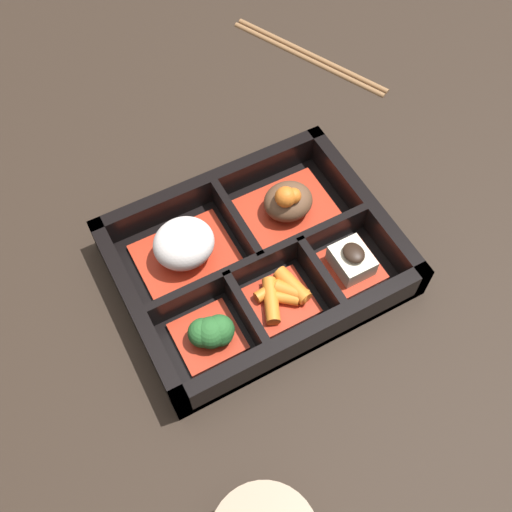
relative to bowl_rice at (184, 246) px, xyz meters
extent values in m
plane|color=black|center=(0.06, -0.04, -0.03)|extent=(3.00, 3.00, 0.00)
cube|color=black|center=(0.06, -0.04, -0.03)|extent=(0.27, 0.21, 0.01)
cube|color=black|center=(0.06, -0.14, -0.01)|extent=(0.27, 0.01, 0.04)
cube|color=black|center=(0.06, 0.06, -0.01)|extent=(0.27, 0.01, 0.04)
cube|color=black|center=(-0.07, -0.04, -0.01)|extent=(0.01, 0.21, 0.04)
cube|color=black|center=(0.18, -0.04, -0.01)|extent=(0.01, 0.21, 0.04)
cube|color=black|center=(0.06, -0.05, -0.01)|extent=(0.24, 0.01, 0.04)
cube|color=black|center=(0.02, -0.09, -0.01)|extent=(0.01, 0.08, 0.04)
cube|color=black|center=(0.10, -0.09, -0.01)|extent=(0.01, 0.08, 0.04)
cube|color=black|center=(0.06, 0.00, -0.01)|extent=(0.01, 0.10, 0.04)
cube|color=#B22D19|center=(0.00, 0.00, -0.02)|extent=(0.10, 0.08, 0.01)
ellipsoid|color=silver|center=(0.00, 0.00, 0.01)|extent=(0.06, 0.05, 0.05)
cube|color=#B22D19|center=(0.12, 0.00, -0.02)|extent=(0.10, 0.08, 0.01)
ellipsoid|color=brown|center=(0.12, 0.00, 0.00)|extent=(0.05, 0.05, 0.03)
sphere|color=#D1661E|center=(0.12, -0.01, 0.02)|extent=(0.02, 0.02, 0.02)
sphere|color=#D1661E|center=(0.11, -0.01, 0.02)|extent=(0.02, 0.02, 0.02)
cube|color=#B22D19|center=(-0.02, -0.09, -0.02)|extent=(0.06, 0.06, 0.01)
sphere|color=#265B28|center=(-0.01, -0.09, 0.00)|extent=(0.03, 0.03, 0.03)
sphere|color=#265B28|center=(-0.01, -0.10, -0.01)|extent=(0.02, 0.02, 0.02)
sphere|color=#265B28|center=(-0.02, -0.09, 0.00)|extent=(0.03, 0.03, 0.03)
sphere|color=#265B28|center=(-0.02, -0.09, 0.00)|extent=(0.03, 0.03, 0.03)
sphere|color=#265B28|center=(-0.01, -0.09, -0.01)|extent=(0.02, 0.02, 0.02)
sphere|color=#265B28|center=(-0.01, -0.09, -0.01)|extent=(0.03, 0.03, 0.03)
cube|color=#B22D19|center=(0.06, -0.09, -0.02)|extent=(0.06, 0.06, 0.01)
cylinder|color=orange|center=(0.06, -0.09, -0.01)|extent=(0.03, 0.03, 0.01)
cylinder|color=orange|center=(0.06, -0.08, -0.01)|extent=(0.04, 0.02, 0.01)
cylinder|color=orange|center=(0.07, -0.08, -0.01)|extent=(0.02, 0.04, 0.02)
cylinder|color=orange|center=(0.07, -0.09, -0.01)|extent=(0.03, 0.03, 0.01)
cylinder|color=orange|center=(0.05, -0.09, -0.01)|extent=(0.03, 0.05, 0.01)
cube|color=#B22D19|center=(0.14, -0.09, -0.02)|extent=(0.05, 0.06, 0.01)
cube|color=beige|center=(0.14, -0.09, -0.01)|extent=(0.03, 0.04, 0.02)
ellipsoid|color=black|center=(0.14, -0.09, 0.01)|extent=(0.02, 0.02, 0.01)
cylinder|color=brown|center=(0.26, 0.20, -0.03)|extent=(0.10, 0.21, 0.01)
cylinder|color=brown|center=(0.27, 0.21, -0.03)|extent=(0.10, 0.21, 0.01)
camera|label=1|loc=(-0.08, -0.30, 0.49)|focal=42.00mm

